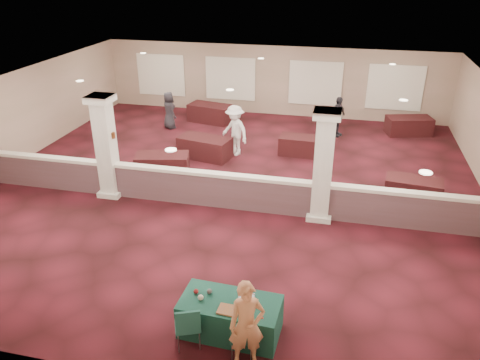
% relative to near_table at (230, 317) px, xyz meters
% --- Properties ---
extents(ground, '(16.00, 16.00, 0.00)m').
position_rel_near_table_xyz_m(ground, '(-1.62, 6.50, -0.38)').
color(ground, '#49121B').
rests_on(ground, ground).
extents(wall_back, '(16.00, 0.04, 3.20)m').
position_rel_near_table_xyz_m(wall_back, '(-1.62, 14.50, 1.22)').
color(wall_back, gray).
rests_on(wall_back, ground).
extents(wall_front, '(16.00, 0.04, 3.20)m').
position_rel_near_table_xyz_m(wall_front, '(-1.62, -1.50, 1.22)').
color(wall_front, gray).
rests_on(wall_front, ground).
extents(wall_left, '(0.04, 16.00, 3.20)m').
position_rel_near_table_xyz_m(wall_left, '(-9.62, 6.50, 1.22)').
color(wall_left, gray).
rests_on(wall_left, ground).
extents(ceiling, '(16.00, 16.00, 0.02)m').
position_rel_near_table_xyz_m(ceiling, '(-1.62, 6.50, 2.82)').
color(ceiling, silver).
rests_on(ceiling, wall_back).
extents(partition_wall, '(15.60, 0.28, 1.10)m').
position_rel_near_table_xyz_m(partition_wall, '(-1.62, 5.00, 0.19)').
color(partition_wall, brown).
rests_on(partition_wall, ground).
extents(column_left, '(0.72, 0.72, 3.20)m').
position_rel_near_table_xyz_m(column_left, '(-5.12, 5.00, 1.26)').
color(column_left, white).
rests_on(column_left, ground).
extents(column_right, '(0.72, 0.72, 3.20)m').
position_rel_near_table_xyz_m(column_right, '(1.38, 5.00, 1.26)').
color(column_right, white).
rests_on(column_right, ground).
extents(sconce_left, '(0.12, 0.12, 0.18)m').
position_rel_near_table_xyz_m(sconce_left, '(-5.40, 5.00, 1.62)').
color(sconce_left, brown).
rests_on(sconce_left, column_left).
extents(sconce_right, '(0.12, 0.12, 0.18)m').
position_rel_near_table_xyz_m(sconce_right, '(-4.84, 5.00, 1.62)').
color(sconce_right, brown).
rests_on(sconce_right, column_left).
extents(near_table, '(1.99, 1.06, 0.75)m').
position_rel_near_table_xyz_m(near_table, '(0.00, 0.00, 0.00)').
color(near_table, '#0E3629').
rests_on(near_table, ground).
extents(conf_chair_main, '(0.50, 0.50, 0.85)m').
position_rel_near_table_xyz_m(conf_chair_main, '(0.36, -0.58, 0.12)').
color(conf_chair_main, '#1B514E').
rests_on(conf_chair_main, ground).
extents(conf_chair_side, '(0.64, 0.64, 0.97)m').
position_rel_near_table_xyz_m(conf_chair_side, '(-0.67, -0.58, 0.20)').
color(conf_chair_side, '#1B514E').
rests_on(conf_chair_side, ground).
extents(woman, '(0.74, 0.61, 1.77)m').
position_rel_near_table_xyz_m(woman, '(0.48, -0.70, 0.51)').
color(woman, '#F79D6B').
rests_on(woman, ground).
extents(far_table_front_left, '(1.94, 1.29, 0.72)m').
position_rel_near_table_xyz_m(far_table_front_left, '(-4.12, 6.80, -0.01)').
color(far_table_front_left, black).
rests_on(far_table_front_left, ground).
extents(far_table_front_center, '(2.07, 1.33, 0.78)m').
position_rel_near_table_xyz_m(far_table_front_center, '(-3.14, 8.60, 0.01)').
color(far_table_front_center, black).
rests_on(far_table_front_center, ground).
extents(far_table_front_right, '(1.77, 1.05, 0.68)m').
position_rel_near_table_xyz_m(far_table_front_right, '(4.10, 6.80, -0.04)').
color(far_table_front_right, black).
rests_on(far_table_front_right, ground).
extents(far_table_back_left, '(2.11, 1.36, 0.79)m').
position_rel_near_table_xyz_m(far_table_back_left, '(-4.12, 12.72, 0.02)').
color(far_table_back_left, black).
rests_on(far_table_back_left, ground).
extents(far_table_back_center, '(1.76, 0.93, 0.70)m').
position_rel_near_table_xyz_m(far_table_back_center, '(0.38, 9.70, -0.03)').
color(far_table_back_center, black).
rests_on(far_table_back_center, ground).
extents(far_table_back_right, '(2.00, 1.36, 0.74)m').
position_rel_near_table_xyz_m(far_table_back_right, '(4.51, 12.99, -0.01)').
color(far_table_back_right, black).
rests_on(far_table_back_right, ground).
extents(attendee_a, '(0.92, 0.84, 1.69)m').
position_rel_near_table_xyz_m(attendee_a, '(-7.95, 9.77, 0.47)').
color(attendee_a, black).
rests_on(attendee_a, ground).
extents(attendee_b, '(1.33, 1.14, 1.91)m').
position_rel_near_table_xyz_m(attendee_b, '(-2.12, 9.13, 0.58)').
color(attendee_b, silver).
rests_on(attendee_b, ground).
extents(attendee_c, '(0.91, 1.08, 1.67)m').
position_rel_near_table_xyz_m(attendee_c, '(1.55, 12.09, 0.46)').
color(attendee_c, black).
rests_on(attendee_c, ground).
extents(attendee_d, '(0.88, 0.84, 1.60)m').
position_rel_near_table_xyz_m(attendee_d, '(-5.62, 11.46, 0.43)').
color(attendee_d, black).
rests_on(attendee_d, ground).
extents(laptop_base, '(0.35, 0.25, 0.02)m').
position_rel_near_table_xyz_m(laptop_base, '(0.31, -0.06, 0.38)').
color(laptop_base, silver).
rests_on(laptop_base, near_table).
extents(laptop_screen, '(0.34, 0.03, 0.23)m').
position_rel_near_table_xyz_m(laptop_screen, '(0.31, 0.05, 0.51)').
color(laptop_screen, silver).
rests_on(laptop_screen, near_table).
extents(screen_glow, '(0.31, 0.02, 0.20)m').
position_rel_near_table_xyz_m(screen_glow, '(0.31, 0.05, 0.49)').
color(screen_glow, silver).
rests_on(screen_glow, near_table).
extents(knitting, '(0.42, 0.33, 0.03)m').
position_rel_near_table_xyz_m(knitting, '(0.04, -0.26, 0.39)').
color(knitting, '#C1621F').
rests_on(knitting, near_table).
extents(yarn_cream, '(0.11, 0.11, 0.11)m').
position_rel_near_table_xyz_m(yarn_cream, '(-0.57, -0.08, 0.43)').
color(yarn_cream, beige).
rests_on(yarn_cream, near_table).
extents(yarn_red, '(0.10, 0.10, 0.10)m').
position_rel_near_table_xyz_m(yarn_red, '(-0.72, 0.08, 0.43)').
color(yarn_red, '#591116').
rests_on(yarn_red, near_table).
extents(yarn_grey, '(0.11, 0.11, 0.11)m').
position_rel_near_table_xyz_m(yarn_grey, '(-0.46, 0.14, 0.43)').
color(yarn_grey, '#4F4F54').
rests_on(yarn_grey, near_table).
extents(scissors, '(0.12, 0.04, 0.01)m').
position_rel_near_table_xyz_m(scissors, '(0.66, -0.32, 0.38)').
color(scissors, red).
rests_on(scissors, near_table).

